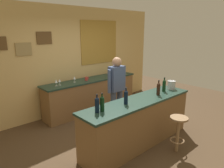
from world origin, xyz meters
TOP-DOWN VIEW (x-y plane):
  - ground_plane at (0.00, 0.00)m, footprint 10.00×10.00m
  - back_wall at (0.02, 2.03)m, footprint 6.00×0.09m
  - bar_counter at (0.00, -0.40)m, footprint 2.55×0.60m
  - side_counter at (0.40, 1.65)m, footprint 2.80×0.56m
  - bartender at (0.24, 0.48)m, footprint 0.52×0.21m
  - bar_stool at (0.34, -1.06)m, footprint 0.32×0.32m
  - wine_bottle_a at (-0.97, -0.35)m, footprint 0.07×0.07m
  - wine_bottle_b at (-0.87, -0.36)m, footprint 0.07×0.07m
  - wine_bottle_c at (-0.35, -0.38)m, footprint 0.07×0.07m
  - wine_bottle_d at (0.51, -0.46)m, footprint 0.07×0.07m
  - wine_bottle_e at (0.82, -0.39)m, footprint 0.07×0.07m
  - ice_bucket at (1.09, -0.39)m, footprint 0.19×0.19m
  - wine_glass_a at (-0.65, 1.64)m, footprint 0.07×0.07m
  - wine_glass_b at (-0.55, 1.65)m, footprint 0.07×0.07m
  - wine_glass_c at (-0.14, 1.65)m, footprint 0.07×0.07m
  - coffee_mug at (0.20, 1.60)m, footprint 0.12×0.08m

SIDE VIEW (x-z plane):
  - ground_plane at x=0.00m, z-range 0.00..0.00m
  - side_counter at x=0.40m, z-range 0.00..0.90m
  - bar_stool at x=0.34m, z-range 0.12..0.80m
  - bar_counter at x=0.00m, z-range 0.00..0.92m
  - bartender at x=0.24m, z-range 0.13..1.75m
  - coffee_mug at x=0.20m, z-range 0.90..1.00m
  - wine_glass_a at x=-0.65m, z-range 0.93..1.09m
  - wine_glass_b at x=-0.55m, z-range 0.93..1.09m
  - wine_glass_c at x=-0.14m, z-range 0.93..1.09m
  - ice_bucket at x=1.09m, z-range 0.92..1.11m
  - wine_bottle_a at x=-0.97m, z-range 0.90..1.21m
  - wine_bottle_b at x=-0.87m, z-range 0.90..1.21m
  - wine_bottle_c at x=-0.35m, z-range 0.90..1.21m
  - wine_bottle_d at x=0.51m, z-range 0.90..1.21m
  - wine_bottle_e at x=0.82m, z-range 0.90..1.21m
  - back_wall at x=0.02m, z-range 0.02..2.82m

